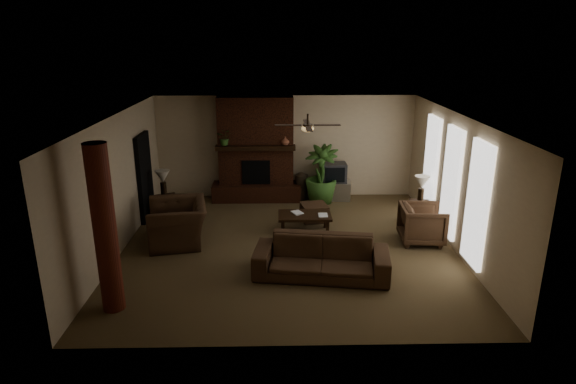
{
  "coord_description": "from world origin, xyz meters",
  "views": [
    {
      "loc": [
        -0.22,
        -9.54,
        4.32
      ],
      "look_at": [
        0.0,
        0.4,
        1.1
      ],
      "focal_mm": 30.23,
      "sensor_mm": 36.0,
      "label": 1
    }
  ],
  "objects_px": {
    "ottoman": "(314,212)",
    "floor_vase": "(301,184)",
    "lamp_right": "(422,184)",
    "tv_stand": "(335,190)",
    "side_table_right": "(419,213)",
    "coffee_table": "(305,217)",
    "log_column": "(105,230)",
    "armchair_left": "(177,216)",
    "sofa": "(322,251)",
    "floor_plant": "(321,187)",
    "armchair_right": "(422,222)",
    "lamp_left": "(163,178)",
    "side_table_left": "(167,207)"
  },
  "relations": [
    {
      "from": "floor_vase",
      "to": "log_column",
      "type": "bearing_deg",
      "value": -121.34
    },
    {
      "from": "side_table_left",
      "to": "ottoman",
      "type": "bearing_deg",
      "value": -4.1
    },
    {
      "from": "ottoman",
      "to": "lamp_right",
      "type": "relative_size",
      "value": 0.92
    },
    {
      "from": "tv_stand",
      "to": "floor_plant",
      "type": "distance_m",
      "value": 0.52
    },
    {
      "from": "floor_plant",
      "to": "side_table_right",
      "type": "distance_m",
      "value": 2.76
    },
    {
      "from": "log_column",
      "to": "armchair_left",
      "type": "xyz_separation_m",
      "value": [
        0.56,
        2.69,
        -0.8
      ]
    },
    {
      "from": "armchair_right",
      "to": "floor_vase",
      "type": "distance_m",
      "value": 3.87
    },
    {
      "from": "log_column",
      "to": "armchair_left",
      "type": "height_order",
      "value": "log_column"
    },
    {
      "from": "floor_vase",
      "to": "side_table_right",
      "type": "relative_size",
      "value": 1.4
    },
    {
      "from": "armchair_left",
      "to": "floor_plant",
      "type": "bearing_deg",
      "value": 117.05
    },
    {
      "from": "armchair_right",
      "to": "coffee_table",
      "type": "distance_m",
      "value": 2.6
    },
    {
      "from": "side_table_left",
      "to": "side_table_right",
      "type": "xyz_separation_m",
      "value": [
        6.11,
        -0.56,
        0.0
      ]
    },
    {
      "from": "armchair_right",
      "to": "tv_stand",
      "type": "height_order",
      "value": "armchair_right"
    },
    {
      "from": "log_column",
      "to": "armchair_left",
      "type": "relative_size",
      "value": 2.03
    },
    {
      "from": "coffee_table",
      "to": "floor_plant",
      "type": "height_order",
      "value": "floor_plant"
    },
    {
      "from": "floor_plant",
      "to": "log_column",
      "type": "bearing_deg",
      "value": -126.29
    },
    {
      "from": "log_column",
      "to": "lamp_right",
      "type": "bearing_deg",
      "value": 30.69
    },
    {
      "from": "floor_vase",
      "to": "lamp_right",
      "type": "bearing_deg",
      "value": -35.36
    },
    {
      "from": "side_table_left",
      "to": "lamp_right",
      "type": "xyz_separation_m",
      "value": [
        6.11,
        -0.6,
        0.73
      ]
    },
    {
      "from": "lamp_left",
      "to": "side_table_right",
      "type": "relative_size",
      "value": 1.18
    },
    {
      "from": "armchair_right",
      "to": "ottoman",
      "type": "height_order",
      "value": "armchair_right"
    },
    {
      "from": "ottoman",
      "to": "floor_vase",
      "type": "bearing_deg",
      "value": 98.43
    },
    {
      "from": "armchair_right",
      "to": "coffee_table",
      "type": "xyz_separation_m",
      "value": [
        -2.52,
        0.63,
        -0.09
      ]
    },
    {
      "from": "floor_vase",
      "to": "side_table_right",
      "type": "height_order",
      "value": "floor_vase"
    },
    {
      "from": "floor_plant",
      "to": "side_table_right",
      "type": "height_order",
      "value": "floor_plant"
    },
    {
      "from": "sofa",
      "to": "side_table_right",
      "type": "xyz_separation_m",
      "value": [
        2.56,
        2.57,
        -0.21
      ]
    },
    {
      "from": "tv_stand",
      "to": "side_table_right",
      "type": "relative_size",
      "value": 1.55
    },
    {
      "from": "sofa",
      "to": "floor_plant",
      "type": "height_order",
      "value": "sofa"
    },
    {
      "from": "armchair_right",
      "to": "coffee_table",
      "type": "height_order",
      "value": "armchair_right"
    },
    {
      "from": "coffee_table",
      "to": "lamp_right",
      "type": "distance_m",
      "value": 2.86
    },
    {
      "from": "lamp_right",
      "to": "side_table_right",
      "type": "bearing_deg",
      "value": 90.0
    },
    {
      "from": "side_table_right",
      "to": "floor_vase",
      "type": "bearing_deg",
      "value": 145.13
    },
    {
      "from": "side_table_right",
      "to": "log_column",
      "type": "bearing_deg",
      "value": -149.07
    },
    {
      "from": "ottoman",
      "to": "lamp_right",
      "type": "xyz_separation_m",
      "value": [
        2.48,
        -0.34,
        0.8
      ]
    },
    {
      "from": "armchair_left",
      "to": "lamp_right",
      "type": "bearing_deg",
      "value": 88.53
    },
    {
      "from": "log_column",
      "to": "armchair_right",
      "type": "bearing_deg",
      "value": 23.75
    },
    {
      "from": "tv_stand",
      "to": "lamp_left",
      "type": "distance_m",
      "value": 4.62
    },
    {
      "from": "lamp_right",
      "to": "sofa",
      "type": "bearing_deg",
      "value": -135.29
    },
    {
      "from": "sofa",
      "to": "tv_stand",
      "type": "distance_m",
      "value": 4.54
    },
    {
      "from": "floor_vase",
      "to": "lamp_right",
      "type": "relative_size",
      "value": 1.18
    },
    {
      "from": "sofa",
      "to": "lamp_left",
      "type": "height_order",
      "value": "lamp_left"
    },
    {
      "from": "floor_plant",
      "to": "side_table_left",
      "type": "bearing_deg",
      "value": -164.51
    },
    {
      "from": "coffee_table",
      "to": "floor_vase",
      "type": "height_order",
      "value": "floor_vase"
    },
    {
      "from": "tv_stand",
      "to": "lamp_right",
      "type": "height_order",
      "value": "lamp_right"
    },
    {
      "from": "floor_vase",
      "to": "side_table_left",
      "type": "bearing_deg",
      "value": -158.52
    },
    {
      "from": "tv_stand",
      "to": "ottoman",
      "type": "bearing_deg",
      "value": -106.77
    },
    {
      "from": "floor_vase",
      "to": "tv_stand",
      "type": "bearing_deg",
      "value": 0.0
    },
    {
      "from": "armchair_left",
      "to": "armchair_right",
      "type": "relative_size",
      "value": 1.5
    },
    {
      "from": "floor_plant",
      "to": "lamp_left",
      "type": "relative_size",
      "value": 2.4
    },
    {
      "from": "sofa",
      "to": "lamp_right",
      "type": "bearing_deg",
      "value": 52.92
    }
  ]
}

